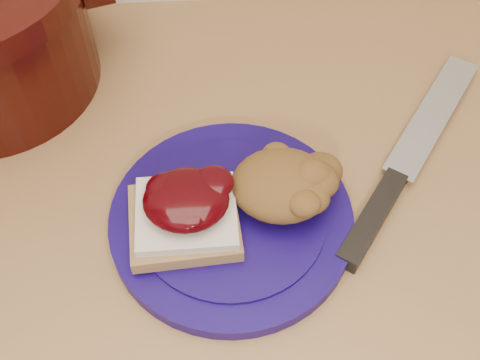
{
  "coord_description": "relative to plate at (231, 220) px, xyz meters",
  "views": [
    {
      "loc": [
        0.03,
        1.11,
        1.43
      ],
      "look_at": [
        0.05,
        1.46,
        0.95
      ],
      "focal_mm": 45.0,
      "sensor_mm": 36.0,
      "label": 1
    }
  ],
  "objects": [
    {
      "name": "base_cabinet",
      "position": [
        -0.04,
        0.06,
        -0.48
      ],
      "size": [
        4.0,
        0.6,
        0.86
      ],
      "primitive_type": "cube",
      "color": "beige",
      "rests_on": "floor"
    },
    {
      "name": "plate",
      "position": [
        0.0,
        0.0,
        0.0
      ],
      "size": [
        0.25,
        0.25,
        0.02
      ],
      "primitive_type": "cylinder",
      "rotation": [
        0.0,
        0.0,
        -0.03
      ],
      "color": "#110549",
      "rests_on": "wood_countertop"
    },
    {
      "name": "sandwich",
      "position": [
        -0.04,
        -0.01,
        0.04
      ],
      "size": [
        0.11,
        0.1,
        0.05
      ],
      "rotation": [
        0.0,
        0.0,
        -0.03
      ],
      "color": "olive",
      "rests_on": "plate"
    },
    {
      "name": "stuffing_mound",
      "position": [
        0.05,
        0.02,
        0.04
      ],
      "size": [
        0.1,
        0.09,
        0.05
      ],
      "primitive_type": "ellipsoid",
      "rotation": [
        0.0,
        0.0,
        -0.03
      ],
      "color": "brown",
      "rests_on": "plate"
    },
    {
      "name": "chef_knife",
      "position": [
        0.17,
        0.03,
        0.0
      ],
      "size": [
        0.22,
        0.29,
        0.02
      ],
      "rotation": [
        0.0,
        0.0,
        0.96
      ],
      "color": "black",
      "rests_on": "wood_countertop"
    },
    {
      "name": "butter_knife",
      "position": [
        0.15,
        0.01,
        -0.0
      ],
      "size": [
        0.12,
        0.13,
        0.0
      ],
      "primitive_type": "cube",
      "rotation": [
        0.0,
        0.0,
        0.83
      ],
      "color": "silver",
      "rests_on": "wood_countertop"
    }
  ]
}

